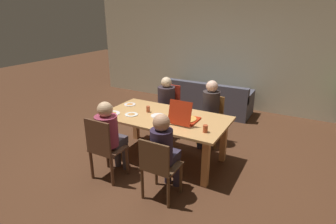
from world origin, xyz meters
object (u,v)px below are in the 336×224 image
(plate_3, at_px, (112,113))
(drinking_glass_0, at_px, (205,129))
(person_2, at_px, (110,132))
(couch, at_px, (206,100))
(chair_2, at_px, (104,148))
(drinking_glass_2, at_px, (164,123))
(plate_0, at_px, (130,104))
(plate_1, at_px, (158,116))
(person_0, at_px, (165,102))
(drinking_glass_1, at_px, (148,109))
(chair_0, at_px, (168,108))
(person_3, at_px, (210,108))
(dining_table, at_px, (165,123))
(chair_1, at_px, (158,166))
(pizza_box_0, at_px, (185,118))
(chair_3, at_px, (211,119))
(person_1, at_px, (164,148))
(plate_2, at_px, (131,114))

(plate_3, height_order, drinking_glass_0, drinking_glass_0)
(person_2, height_order, couch, person_2)
(person_2, bearing_deg, couch, 85.89)
(chair_2, relative_size, drinking_glass_2, 8.35)
(plate_0, bearing_deg, plate_1, -17.92)
(person_0, relative_size, drinking_glass_1, 11.31)
(plate_1, distance_m, drinking_glass_2, 0.42)
(plate_1, bearing_deg, chair_0, 109.78)
(person_3, bearing_deg, person_2, -119.07)
(plate_0, height_order, drinking_glass_2, drinking_glass_2)
(dining_table, height_order, chair_0, chair_0)
(drinking_glass_0, bearing_deg, plate_3, -177.63)
(chair_1, distance_m, drinking_glass_1, 1.31)
(chair_2, bearing_deg, pizza_box_0, 47.37)
(plate_0, distance_m, plate_1, 0.76)
(person_2, bearing_deg, chair_1, -9.89)
(chair_2, distance_m, drinking_glass_1, 1.03)
(dining_table, xyz_separation_m, plate_0, (-0.83, 0.19, 0.12))
(chair_3, xyz_separation_m, drinking_glass_1, (-0.79, -0.92, 0.34))
(person_0, bearing_deg, person_2, -90.00)
(chair_3, bearing_deg, person_1, -90.00)
(dining_table, xyz_separation_m, plate_3, (-0.81, -0.31, 0.12))
(dining_table, relative_size, chair_1, 2.28)
(plate_0, height_order, plate_3, same)
(chair_0, height_order, person_1, person_1)
(person_2, xyz_separation_m, chair_3, (0.91, 1.75, -0.23))
(chair_3, height_order, pizza_box_0, pizza_box_0)
(plate_0, bearing_deg, drinking_glass_2, -27.77)
(chair_1, relative_size, couch, 0.42)
(plate_2, xyz_separation_m, couch, (0.28, 2.68, -0.49))
(person_1, xyz_separation_m, plate_3, (-1.26, 0.49, 0.08))
(drinking_glass_1, distance_m, couch, 2.49)
(plate_0, bearing_deg, plate_2, -50.88)
(chair_0, bearing_deg, drinking_glass_2, -63.54)
(chair_3, height_order, drinking_glass_2, chair_3)
(chair_1, xyz_separation_m, pizza_box_0, (-0.08, 0.92, 0.32))
(person_1, distance_m, person_3, 1.65)
(drinking_glass_2, bearing_deg, person_0, 119.33)
(plate_2, bearing_deg, drinking_glass_0, -2.01)
(person_3, bearing_deg, couch, 112.33)
(chair_2, distance_m, chair_3, 2.10)
(chair_1, distance_m, person_3, 1.80)
(plate_1, bearing_deg, plate_3, -159.23)
(person_2, relative_size, pizza_box_0, 2.61)
(drinking_glass_0, bearing_deg, person_3, 107.31)
(chair_1, bearing_deg, drinking_glass_0, 64.42)
(person_0, bearing_deg, chair_2, -90.00)
(chair_1, height_order, chair_3, chair_3)
(plate_3, height_order, couch, plate_3)
(chair_2, bearing_deg, drinking_glass_1, 82.85)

